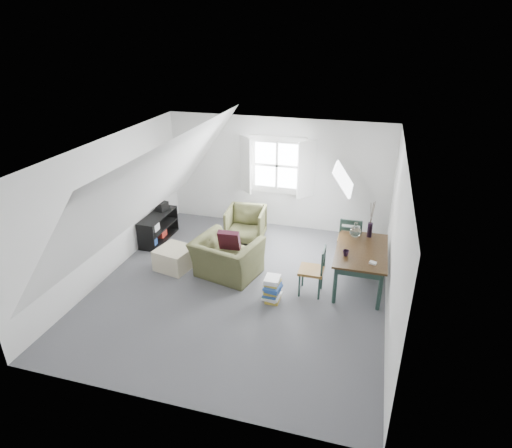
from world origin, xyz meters
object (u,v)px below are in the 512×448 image
(armchair_near, at_px, (228,275))
(ottoman, at_px, (175,258))
(armchair_far, at_px, (246,239))
(magazine_stack, at_px, (272,289))
(dining_chair_far, at_px, (350,239))
(dining_chair_near, at_px, (314,270))
(dining_table, at_px, (361,254))
(media_shelf, at_px, (158,229))

(armchair_near, height_order, ottoman, ottoman)
(armchair_far, distance_m, magazine_stack, 2.34)
(armchair_near, bearing_deg, armchair_far, -72.93)
(dining_chair_far, distance_m, magazine_stack, 2.05)
(dining_chair_near, bearing_deg, magazine_stack, -76.55)
(armchair_far, xyz_separation_m, magazine_stack, (1.10, -2.06, 0.22))
(dining_table, height_order, dining_chair_far, dining_chair_far)
(armchair_near, distance_m, dining_table, 2.48)
(media_shelf, relative_size, magazine_stack, 2.66)
(ottoman, xyz_separation_m, dining_chair_near, (2.68, -0.14, 0.26))
(ottoman, bearing_deg, armchair_far, 57.55)
(armchair_near, xyz_separation_m, dining_chair_far, (2.13, 1.12, 0.51))
(media_shelf, bearing_deg, magazine_stack, -31.32)
(armchair_near, relative_size, media_shelf, 0.98)
(dining_chair_near, bearing_deg, armchair_far, -153.60)
(dining_chair_near, xyz_separation_m, magazine_stack, (-0.62, -0.41, -0.25))
(armchair_far, xyz_separation_m, media_shelf, (-1.83, -0.55, 0.27))
(dining_chair_far, xyz_separation_m, media_shelf, (-4.05, -0.17, -0.25))
(dining_chair_far, relative_size, magazine_stack, 2.27)
(armchair_far, height_order, magazine_stack, magazine_stack)
(ottoman, relative_size, dining_chair_near, 0.69)
(dining_table, xyz_separation_m, dining_chair_near, (-0.75, -0.46, -0.17))
(ottoman, height_order, magazine_stack, magazine_stack)
(dining_table, bearing_deg, dining_chair_near, -145.63)
(magazine_stack, bearing_deg, armchair_near, 150.69)
(armchair_near, height_order, dining_chair_near, dining_chair_near)
(media_shelf, bearing_deg, dining_table, -12.52)
(dining_chair_near, bearing_deg, media_shelf, -127.02)
(dining_chair_far, bearing_deg, armchair_far, 3.92)
(dining_chair_far, distance_m, media_shelf, 4.06)
(ottoman, bearing_deg, dining_table, 5.32)
(dining_table, xyz_separation_m, magazine_stack, (-1.37, -0.86, -0.42))
(ottoman, relative_size, dining_table, 0.42)
(dining_chair_far, bearing_deg, ottoman, 33.21)
(armchair_near, height_order, dining_table, dining_table)
(dining_chair_near, xyz_separation_m, media_shelf, (-3.54, 1.11, -0.20))
(armchair_far, bearing_deg, ottoman, -127.01)
(dining_table, bearing_deg, armchair_far, 157.18)
(dining_chair_near, distance_m, media_shelf, 3.72)
(armchair_near, distance_m, magazine_stack, 1.17)
(dining_chair_far, bearing_deg, dining_chair_near, 81.85)
(dining_table, distance_m, dining_chair_near, 0.90)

